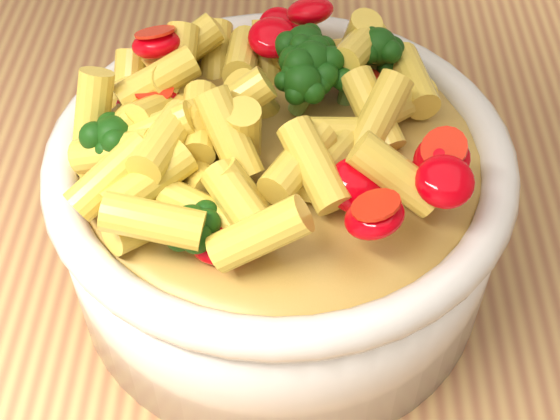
{
  "coord_description": "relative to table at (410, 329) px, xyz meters",
  "views": [
    {
      "loc": [
        -0.09,
        -0.35,
        1.32
      ],
      "look_at": [
        -0.1,
        -0.02,
        0.96
      ],
      "focal_mm": 50.0,
      "sensor_mm": 36.0,
      "label": 1
    }
  ],
  "objects": [
    {
      "name": "serving_bowl",
      "position": [
        -0.1,
        -0.02,
        0.16
      ],
      "size": [
        0.27,
        0.27,
        0.12
      ],
      "color": "silver",
      "rests_on": "table"
    },
    {
      "name": "pasta_salad",
      "position": [
        -0.1,
        -0.02,
        0.23
      ],
      "size": [
        0.22,
        0.22,
        0.05
      ],
      "color": "#FFD350",
      "rests_on": "serving_bowl"
    },
    {
      "name": "table",
      "position": [
        0.0,
        0.0,
        0.0
      ],
      "size": [
        1.2,
        0.8,
        0.9
      ],
      "color": "tan",
      "rests_on": "ground"
    }
  ]
}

